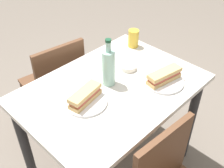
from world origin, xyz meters
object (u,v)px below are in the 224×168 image
at_px(plate_far, 163,81).
at_px(knife_far, 156,76).
at_px(dining_table, 112,104).
at_px(knife_near, 77,98).
at_px(baguette_sandwich_far, 164,76).
at_px(olive_bowl, 129,67).
at_px(baguette_sandwich_near, 85,96).
at_px(chair_far, 57,84).
at_px(beer_glass, 133,38).
at_px(water_bottle, 108,67).
at_px(plate_near, 85,102).

distance_m(plate_far, knife_far, 0.05).
bearing_deg(dining_table, knife_near, 166.24).
relative_size(baguette_sandwich_far, olive_bowl, 2.39).
xyz_separation_m(baguette_sandwich_near, knife_near, (-0.02, 0.05, -0.03)).
relative_size(baguette_sandwich_near, knife_near, 1.27).
relative_size(baguette_sandwich_far, knife_far, 1.26).
bearing_deg(baguette_sandwich_near, knife_near, 112.98).
height_order(chair_far, baguette_sandwich_far, baguette_sandwich_far).
bearing_deg(beer_glass, knife_far, -119.11).
distance_m(baguette_sandwich_near, water_bottle, 0.22).
bearing_deg(beer_glass, water_bottle, -157.22).
bearing_deg(chair_far, plate_far, -71.64).
xyz_separation_m(chair_far, baguette_sandwich_near, (-0.19, -0.56, 0.33)).
bearing_deg(baguette_sandwich_far, knife_near, 152.19).
bearing_deg(olive_bowl, water_bottle, -176.70).
bearing_deg(beer_glass, knife_near, -166.05).
height_order(water_bottle, beer_glass, water_bottle).
relative_size(knife_near, water_bottle, 0.58).
height_order(knife_near, beer_glass, beer_glass).
xyz_separation_m(plate_far, olive_bowl, (-0.04, 0.24, 0.01)).
distance_m(plate_far, water_bottle, 0.34).
bearing_deg(chair_far, water_bottle, -87.69).
height_order(beer_glass, olive_bowl, beer_glass).
distance_m(knife_near, water_bottle, 0.25).
bearing_deg(knife_far, baguette_sandwich_far, -87.64).
bearing_deg(baguette_sandwich_near, olive_bowl, 6.18).
relative_size(dining_table, water_bottle, 3.62).
bearing_deg(baguette_sandwich_far, olive_bowl, 100.18).
height_order(plate_near, knife_near, knife_near).
relative_size(plate_far, baguette_sandwich_far, 1.04).
bearing_deg(knife_near, beer_glass, 13.95).
bearing_deg(dining_table, olive_bowl, 13.79).
bearing_deg(baguette_sandwich_far, dining_table, 141.89).
distance_m(plate_near, baguette_sandwich_far, 0.48).
relative_size(knife_far, olive_bowl, 1.90).
relative_size(chair_far, knife_far, 4.70).
relative_size(plate_far, water_bottle, 0.81).
bearing_deg(water_bottle, beer_glass, 22.78).
xyz_separation_m(knife_near, olive_bowl, (0.42, -0.00, -0.00)).
xyz_separation_m(knife_near, knife_far, (0.46, -0.19, 0.00)).
bearing_deg(knife_near, olive_bowl, -0.68).
distance_m(knife_near, knife_far, 0.49).
bearing_deg(plate_near, baguette_sandwich_far, -23.88).
xyz_separation_m(dining_table, baguette_sandwich_far, (0.24, -0.19, 0.18)).
bearing_deg(knife_far, knife_near, 157.51).
xyz_separation_m(baguette_sandwich_near, knife_far, (0.44, -0.14, -0.03)).
distance_m(plate_near, olive_bowl, 0.40).
relative_size(baguette_sandwich_near, beer_glass, 1.73).
height_order(chair_far, plate_far, chair_far).
bearing_deg(olive_bowl, baguette_sandwich_far, -79.82).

